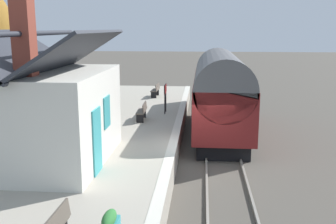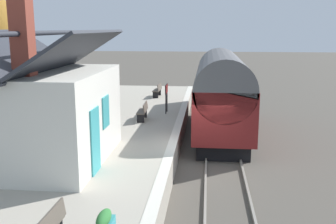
# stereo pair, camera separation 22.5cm
# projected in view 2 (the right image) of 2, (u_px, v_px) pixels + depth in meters

# --- Properties ---
(ground_plane) EXTENTS (160.00, 160.00, 0.00)m
(ground_plane) POSITION_uv_depth(u_px,v_px,m) (201.00, 168.00, 16.00)
(ground_plane) COLOR #4C473F
(platform) EXTENTS (32.00, 6.21, 0.97)m
(platform) POSITION_uv_depth(u_px,v_px,m) (102.00, 153.00, 16.30)
(platform) COLOR #A39B8C
(platform) RESTS_ON ground
(platform_edge_coping) EXTENTS (32.00, 0.36, 0.02)m
(platform_edge_coping) POSITION_uv_depth(u_px,v_px,m) (172.00, 143.00, 15.92)
(platform_edge_coping) COLOR beige
(platform_edge_coping) RESTS_ON platform
(rail_near) EXTENTS (52.00, 0.08, 0.14)m
(rail_near) POSITION_uv_depth(u_px,v_px,m) (242.00, 167.00, 15.83)
(rail_near) COLOR gray
(rail_near) RESTS_ON ground
(rail_far) EXTENTS (52.00, 0.08, 0.14)m
(rail_far) POSITION_uv_depth(u_px,v_px,m) (206.00, 166.00, 15.97)
(rail_far) COLOR gray
(rail_far) RESTS_ON ground
(train) EXTENTS (9.66, 2.73, 4.32)m
(train) POSITION_uv_depth(u_px,v_px,m) (221.00, 93.00, 20.49)
(train) COLOR black
(train) RESTS_ON ground
(station_building) EXTENTS (5.93, 4.28, 5.74)m
(station_building) POSITION_uv_depth(u_px,v_px,m) (46.00, 113.00, 13.65)
(station_building) COLOR silver
(station_building) RESTS_ON platform
(bench_by_lamp) EXTENTS (1.42, 0.49, 0.88)m
(bench_by_lamp) POSITION_uv_depth(u_px,v_px,m) (158.00, 90.00, 26.70)
(bench_by_lamp) COLOR brown
(bench_by_lamp) RESTS_ON platform
(bench_near_building) EXTENTS (1.41, 0.48, 0.88)m
(bench_near_building) POSITION_uv_depth(u_px,v_px,m) (143.00, 111.00, 19.90)
(bench_near_building) COLOR brown
(bench_near_building) RESTS_ON platform
(station_sign_board) EXTENTS (0.96, 0.06, 1.57)m
(station_sign_board) POSITION_uv_depth(u_px,v_px,m) (166.00, 91.00, 21.49)
(station_sign_board) COLOR black
(station_sign_board) RESTS_ON platform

